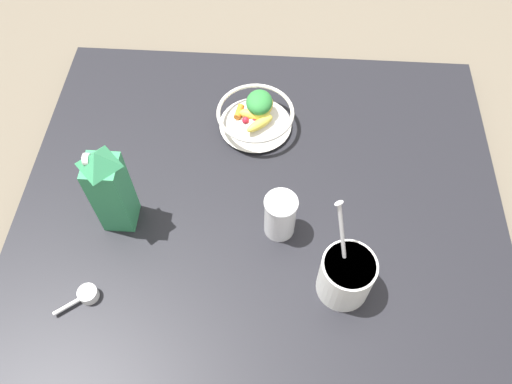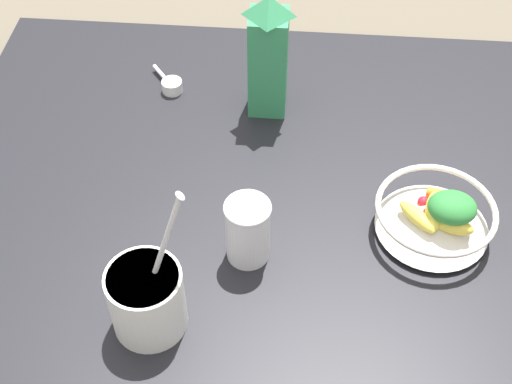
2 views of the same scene
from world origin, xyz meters
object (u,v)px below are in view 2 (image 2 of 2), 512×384
fruit_bowl (436,216)px  drinking_cup (245,230)px  milk_carton (268,55)px  yogurt_tub (147,297)px

fruit_bowl → drinking_cup: 0.31m
milk_carton → drinking_cup: (0.01, 0.36, -0.06)m
fruit_bowl → yogurt_tub: size_ratio=0.78×
milk_carton → yogurt_tub: size_ratio=0.98×
fruit_bowl → yogurt_tub: bearing=25.9°
fruit_bowl → drinking_cup: bearing=13.3°
fruit_bowl → yogurt_tub: (0.44, 0.21, 0.03)m
yogurt_tub → fruit_bowl: bearing=-154.1°
yogurt_tub → drinking_cup: size_ratio=2.14×
milk_carton → yogurt_tub: (0.14, 0.50, -0.06)m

